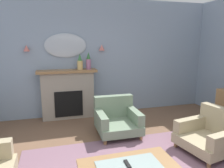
% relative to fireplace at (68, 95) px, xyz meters
% --- Properties ---
extents(wall_back, '(6.95, 0.10, 2.82)m').
position_rel_fireplace_xyz_m(wall_back, '(0.71, 0.22, 0.84)').
color(wall_back, '#8C9EB2').
rests_on(wall_back, ground).
extents(fireplace, '(1.36, 0.36, 1.16)m').
position_rel_fireplace_xyz_m(fireplace, '(0.00, 0.00, 0.00)').
color(fireplace, gray).
rests_on(fireplace, ground).
extents(mantel_vase_centre, '(0.13, 0.13, 0.37)m').
position_rel_fireplace_xyz_m(mantel_vase_centre, '(0.30, -0.03, 0.75)').
color(mantel_vase_centre, tan).
rests_on(mantel_vase_centre, fireplace).
extents(mantel_vase_right, '(0.11, 0.11, 0.40)m').
position_rel_fireplace_xyz_m(mantel_vase_right, '(0.50, -0.03, 0.78)').
color(mantel_vase_right, '#9E6084').
rests_on(mantel_vase_right, fireplace).
extents(wall_mirror, '(0.96, 0.06, 0.56)m').
position_rel_fireplace_xyz_m(wall_mirror, '(0.00, 0.14, 1.14)').
color(wall_mirror, '#B2BCC6').
extents(wall_sconce_left, '(0.14, 0.14, 0.14)m').
position_rel_fireplace_xyz_m(wall_sconce_left, '(-0.85, 0.09, 1.09)').
color(wall_sconce_left, '#D17066').
extents(wall_sconce_right, '(0.14, 0.14, 0.14)m').
position_rel_fireplace_xyz_m(wall_sconce_right, '(0.85, 0.09, 1.09)').
color(wall_sconce_right, '#D17066').
extents(tv_remote, '(0.04, 0.16, 0.02)m').
position_rel_fireplace_xyz_m(tv_remote, '(0.42, -2.94, -0.12)').
color(tv_remote, black).
rests_on(tv_remote, coffee_table).
extents(armchair_near_fireplace, '(0.95, 0.93, 0.71)m').
position_rel_fireplace_xyz_m(armchair_near_fireplace, '(2.14, -2.26, -0.27)').
color(armchair_near_fireplace, tan).
rests_on(armchair_near_fireplace, ground).
extents(armchair_in_corner, '(0.83, 0.83, 0.71)m').
position_rel_fireplace_xyz_m(armchair_in_corner, '(0.85, -1.15, -0.27)').
color(armchair_in_corner, gray).
rests_on(armchair_in_corner, ground).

